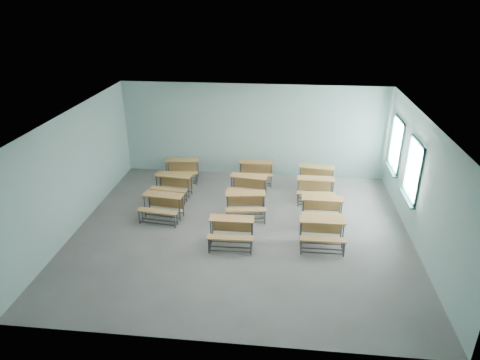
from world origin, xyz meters
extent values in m
cube|color=slate|center=(0.00, 0.00, -0.01)|extent=(9.00, 8.00, 0.02)
cube|color=white|center=(0.00, 0.00, 3.21)|extent=(9.00, 8.00, 0.02)
cube|color=#96BCB7|center=(0.00, 4.01, 1.60)|extent=(9.00, 0.02, 3.20)
cube|color=#96BCB7|center=(0.00, -4.01, 1.60)|extent=(9.00, 0.02, 3.20)
cube|color=#96BCB7|center=(-4.51, 0.00, 1.60)|extent=(0.02, 8.00, 3.20)
cube|color=#96BCB7|center=(4.51, 0.00, 1.60)|extent=(0.02, 8.00, 3.20)
cube|color=#17423D|center=(4.47, 2.80, 0.93)|extent=(0.06, 1.20, 0.06)
cube|color=#17423D|center=(4.47, 2.80, 2.47)|extent=(0.06, 1.20, 0.06)
cube|color=#17423D|center=(4.47, 2.23, 1.70)|extent=(0.06, 0.06, 1.60)
cube|color=#17423D|center=(4.47, 3.37, 1.70)|extent=(0.06, 0.06, 1.60)
cube|color=#17423D|center=(4.47, 2.80, 1.70)|extent=(0.04, 0.04, 1.48)
cube|color=#17423D|center=(4.47, 2.80, 1.70)|extent=(0.04, 1.08, 0.04)
cube|color=#17423D|center=(4.43, 2.80, 0.87)|extent=(0.14, 1.28, 0.04)
cube|color=white|center=(4.50, 2.80, 1.70)|extent=(0.01, 1.08, 1.48)
cube|color=#17423D|center=(4.47, 0.80, 0.93)|extent=(0.06, 1.20, 0.06)
cube|color=#17423D|center=(4.47, 0.80, 2.47)|extent=(0.06, 1.20, 0.06)
cube|color=#17423D|center=(4.47, 0.23, 1.70)|extent=(0.06, 0.06, 1.60)
cube|color=#17423D|center=(4.47, 1.37, 1.70)|extent=(0.06, 0.06, 1.60)
cube|color=#17423D|center=(4.47, 0.80, 1.70)|extent=(0.04, 0.04, 1.48)
cube|color=#17423D|center=(4.47, 0.80, 1.70)|extent=(0.04, 1.08, 0.04)
cube|color=#17423D|center=(4.43, 0.80, 0.87)|extent=(0.14, 1.28, 0.04)
cube|color=white|center=(4.50, 0.80, 1.70)|extent=(0.01, 1.08, 1.48)
cube|color=#A8763C|center=(-0.19, -0.53, 0.70)|extent=(1.15, 0.41, 0.04)
cube|color=#A8763C|center=(-0.19, -0.35, 0.41)|extent=(1.09, 0.05, 0.39)
cylinder|color=#3F4245|center=(-0.71, -0.70, 0.34)|extent=(0.04, 0.04, 0.68)
cylinder|color=#3F4245|center=(0.34, -0.67, 0.34)|extent=(0.04, 0.04, 0.68)
cylinder|color=#3F4245|center=(-0.72, -0.39, 0.34)|extent=(0.04, 0.04, 0.68)
cylinder|color=#3F4245|center=(0.33, -0.37, 0.34)|extent=(0.04, 0.04, 0.68)
cube|color=#3F4245|center=(-0.19, -0.68, 0.10)|extent=(1.05, 0.05, 0.03)
cube|color=#3F4245|center=(-0.19, -0.38, 0.10)|extent=(1.05, 0.05, 0.03)
cube|color=#A8763C|center=(-0.18, -0.99, 0.41)|extent=(1.15, 0.27, 0.03)
cylinder|color=#3F4245|center=(-0.70, -1.09, 0.20)|extent=(0.04, 0.04, 0.40)
cylinder|color=#3F4245|center=(0.35, -1.07, 0.20)|extent=(0.04, 0.04, 0.40)
cylinder|color=#3F4245|center=(-0.71, -0.91, 0.20)|extent=(0.04, 0.04, 0.40)
cylinder|color=#3F4245|center=(0.34, -0.88, 0.20)|extent=(0.04, 0.04, 0.40)
cube|color=#3F4245|center=(-0.18, -1.08, 0.08)|extent=(1.05, 0.05, 0.03)
cube|color=#3F4245|center=(-0.18, -0.90, 0.08)|extent=(1.05, 0.05, 0.03)
cube|color=#A8763C|center=(2.11, -0.36, 0.70)|extent=(1.15, 0.39, 0.04)
cube|color=#A8763C|center=(2.10, -0.19, 0.41)|extent=(1.09, 0.03, 0.39)
cylinder|color=#3F4245|center=(1.58, -0.52, 0.34)|extent=(0.03, 0.03, 0.68)
cylinder|color=#3F4245|center=(2.63, -0.51, 0.34)|extent=(0.03, 0.03, 0.68)
cylinder|color=#3F4245|center=(1.58, -0.22, 0.34)|extent=(0.03, 0.03, 0.68)
cylinder|color=#3F4245|center=(2.63, -0.21, 0.34)|extent=(0.03, 0.03, 0.68)
cube|color=#3F4245|center=(2.11, -0.52, 0.10)|extent=(1.05, 0.04, 0.03)
cube|color=#3F4245|center=(2.10, -0.21, 0.10)|extent=(1.05, 0.04, 0.03)
cube|color=#A8763C|center=(2.11, -0.82, 0.41)|extent=(1.15, 0.25, 0.03)
cylinder|color=#3F4245|center=(1.58, -0.92, 0.20)|extent=(0.03, 0.03, 0.40)
cylinder|color=#3F4245|center=(2.63, -0.91, 0.20)|extent=(0.03, 0.03, 0.40)
cylinder|color=#3F4245|center=(1.58, -0.73, 0.20)|extent=(0.03, 0.03, 0.40)
cylinder|color=#3F4245|center=(2.63, -0.73, 0.20)|extent=(0.03, 0.03, 0.40)
cube|color=#3F4245|center=(2.11, -0.91, 0.08)|extent=(1.05, 0.04, 0.03)
cube|color=#3F4245|center=(2.11, -0.73, 0.08)|extent=(1.05, 0.04, 0.03)
cube|color=#A8763C|center=(-2.30, 0.61, 0.70)|extent=(1.18, 0.51, 0.04)
cube|color=#A8763C|center=(-2.28, 0.79, 0.41)|extent=(1.08, 0.14, 0.39)
cylinder|color=#3F4245|center=(-2.84, 0.52, 0.34)|extent=(0.04, 0.04, 0.68)
cylinder|color=#3F4245|center=(-1.80, 0.40, 0.34)|extent=(0.04, 0.04, 0.68)
cylinder|color=#3F4245|center=(-2.80, 0.82, 0.34)|extent=(0.04, 0.04, 0.68)
cylinder|color=#3F4245|center=(-1.76, 0.70, 0.34)|extent=(0.04, 0.04, 0.68)
cube|color=#3F4245|center=(-2.32, 0.46, 0.10)|extent=(1.05, 0.15, 0.03)
cube|color=#3F4245|center=(-2.28, 0.76, 0.10)|extent=(1.05, 0.15, 0.03)
cube|color=#A8763C|center=(-2.35, 0.16, 0.41)|extent=(1.16, 0.37, 0.03)
cylinder|color=#3F4245|center=(-2.88, 0.13, 0.20)|extent=(0.04, 0.04, 0.40)
cylinder|color=#3F4245|center=(-1.84, 0.01, 0.20)|extent=(0.04, 0.04, 0.40)
cylinder|color=#3F4245|center=(-2.86, 0.31, 0.20)|extent=(0.04, 0.04, 0.40)
cylinder|color=#3F4245|center=(-1.82, 0.19, 0.20)|extent=(0.04, 0.04, 0.40)
cube|color=#3F4245|center=(-2.36, 0.07, 0.08)|extent=(1.05, 0.15, 0.03)
cube|color=#3F4245|center=(-2.34, 0.25, 0.08)|extent=(1.05, 0.15, 0.03)
cube|color=#A8763C|center=(0.02, 0.95, 0.70)|extent=(1.19, 0.53, 0.04)
cube|color=#A8763C|center=(0.00, 1.13, 0.41)|extent=(1.08, 0.17, 0.39)
cylinder|color=#3F4245|center=(-0.48, 0.73, 0.34)|extent=(0.04, 0.04, 0.68)
cylinder|color=#3F4245|center=(0.56, 0.87, 0.34)|extent=(0.04, 0.04, 0.68)
cylinder|color=#3F4245|center=(-0.52, 1.03, 0.34)|extent=(0.04, 0.04, 0.68)
cylinder|color=#3F4245|center=(0.52, 1.18, 0.34)|extent=(0.04, 0.04, 0.68)
cube|color=#3F4245|center=(0.04, 0.80, 0.10)|extent=(1.04, 0.17, 0.03)
cube|color=#3F4245|center=(0.00, 1.11, 0.10)|extent=(1.04, 0.17, 0.03)
cube|color=#A8763C|center=(0.09, 0.50, 0.41)|extent=(1.17, 0.39, 0.03)
cylinder|color=#3F4245|center=(-0.42, 0.34, 0.20)|extent=(0.04, 0.04, 0.40)
cylinder|color=#3F4245|center=(0.62, 0.48, 0.20)|extent=(0.04, 0.04, 0.40)
cylinder|color=#3F4245|center=(-0.45, 0.52, 0.20)|extent=(0.04, 0.04, 0.40)
cylinder|color=#3F4245|center=(0.59, 0.66, 0.20)|extent=(0.04, 0.04, 0.40)
cube|color=#3F4245|center=(0.10, 0.41, 0.08)|extent=(1.04, 0.17, 0.03)
cube|color=#3F4245|center=(0.07, 0.59, 0.08)|extent=(1.04, 0.17, 0.03)
cube|color=#A8763C|center=(2.20, 0.88, 0.70)|extent=(1.15, 0.39, 0.04)
cube|color=#A8763C|center=(2.20, 1.06, 0.41)|extent=(1.09, 0.03, 0.39)
cylinder|color=#3F4245|center=(1.67, 0.73, 0.34)|extent=(0.03, 0.03, 0.68)
cylinder|color=#3F4245|center=(2.72, 0.72, 0.34)|extent=(0.03, 0.03, 0.68)
cylinder|color=#3F4245|center=(1.67, 1.04, 0.34)|extent=(0.03, 0.03, 0.68)
cylinder|color=#3F4245|center=(2.72, 1.03, 0.34)|extent=(0.03, 0.03, 0.68)
cube|color=#3F4245|center=(2.19, 0.73, 0.10)|extent=(1.05, 0.04, 0.03)
cube|color=#3F4245|center=(2.20, 1.03, 0.10)|extent=(1.05, 0.04, 0.03)
cube|color=#A8763C|center=(2.19, 0.42, 0.41)|extent=(1.15, 0.25, 0.03)
cylinder|color=#3F4245|center=(1.66, 0.34, 0.20)|extent=(0.03, 0.03, 0.40)
cylinder|color=#3F4245|center=(2.71, 0.33, 0.20)|extent=(0.03, 0.03, 0.40)
cylinder|color=#3F4245|center=(1.67, 0.52, 0.20)|extent=(0.03, 0.03, 0.40)
cylinder|color=#3F4245|center=(2.72, 0.51, 0.20)|extent=(0.03, 0.03, 0.40)
cube|color=#3F4245|center=(2.19, 0.33, 0.08)|extent=(1.05, 0.04, 0.03)
cube|color=#3F4245|center=(2.19, 0.51, 0.08)|extent=(1.05, 0.04, 0.03)
cube|color=#A8763C|center=(-2.35, 2.01, 0.70)|extent=(1.18, 0.51, 0.04)
cube|color=#A8763C|center=(-2.33, 2.19, 0.41)|extent=(1.08, 0.15, 0.39)
cylinder|color=#3F4245|center=(-2.89, 1.92, 0.34)|extent=(0.04, 0.04, 0.68)
cylinder|color=#3F4245|center=(-1.85, 1.80, 0.34)|extent=(0.04, 0.04, 0.68)
cylinder|color=#3F4245|center=(-2.85, 2.23, 0.34)|extent=(0.04, 0.04, 0.68)
cylinder|color=#3F4245|center=(-1.81, 2.11, 0.34)|extent=(0.04, 0.04, 0.68)
cube|color=#3F4245|center=(-2.37, 1.86, 0.10)|extent=(1.05, 0.15, 0.03)
cube|color=#3F4245|center=(-2.33, 2.17, 0.10)|extent=(1.05, 0.15, 0.03)
cube|color=#A8763C|center=(-2.40, 1.56, 0.41)|extent=(1.16, 0.37, 0.03)
cylinder|color=#3F4245|center=(-2.93, 1.53, 0.20)|extent=(0.04, 0.04, 0.40)
cylinder|color=#3F4245|center=(-1.89, 1.41, 0.20)|extent=(0.04, 0.04, 0.40)
cylinder|color=#3F4245|center=(-2.91, 1.71, 0.20)|extent=(0.04, 0.04, 0.40)
cylinder|color=#3F4245|center=(-1.87, 1.59, 0.20)|extent=(0.04, 0.04, 0.40)
cube|color=#3F4245|center=(-2.41, 1.47, 0.08)|extent=(1.05, 0.15, 0.03)
cube|color=#3F4245|center=(-2.39, 1.65, 0.08)|extent=(1.05, 0.15, 0.03)
cube|color=#A8763C|center=(0.01, 2.17, 0.70)|extent=(1.19, 0.54, 0.04)
cube|color=#A8763C|center=(0.03, 2.35, 0.41)|extent=(1.08, 0.17, 0.39)
cylinder|color=#3F4245|center=(-0.53, 2.09, 0.34)|extent=(0.04, 0.04, 0.68)
cylinder|color=#3F4245|center=(0.51, 1.95, 0.34)|extent=(0.04, 0.04, 0.68)
cylinder|color=#3F4245|center=(-0.49, 2.40, 0.34)|extent=(0.04, 0.04, 0.68)
cylinder|color=#3F4245|center=(0.55, 2.25, 0.34)|extent=(0.04, 0.04, 0.68)
cube|color=#3F4245|center=(-0.01, 2.02, 0.10)|extent=(1.04, 0.17, 0.03)
cube|color=#3F4245|center=(0.03, 2.32, 0.10)|extent=(1.04, 0.17, 0.03)
cube|color=#A8763C|center=(-0.05, 1.72, 0.41)|extent=(1.17, 0.39, 0.03)
cylinder|color=#3F4245|center=(-0.58, 1.70, 0.20)|extent=(0.04, 0.04, 0.40)
cylinder|color=#3F4245|center=(0.45, 1.56, 0.20)|extent=(0.04, 0.04, 0.40)
cylinder|color=#3F4245|center=(-0.56, 1.88, 0.20)|extent=(0.04, 0.04, 0.40)
cylinder|color=#3F4245|center=(0.48, 1.74, 0.20)|extent=(0.04, 0.04, 0.40)
cube|color=#3F4245|center=(-0.07, 1.63, 0.08)|extent=(1.04, 0.17, 0.03)
cube|color=#3F4245|center=(-0.04, 1.81, 0.08)|extent=(1.04, 0.17, 0.03)
cube|color=#A8763C|center=(2.08, 2.21, 0.70)|extent=(1.15, 0.39, 0.04)
cube|color=#A8763C|center=(2.08, 2.39, 0.41)|extent=(1.09, 0.03, 0.39)
cylinder|color=#3F4245|center=(1.56, 2.06, 0.34)|extent=(0.03, 0.03, 0.68)
cylinder|color=#3F4245|center=(2.61, 2.06, 0.34)|extent=(0.03, 0.03, 0.68)
cylinder|color=#3F4245|center=(1.56, 2.36, 0.34)|extent=(0.03, 0.03, 0.68)
cylinder|color=#3F4245|center=(2.61, 2.37, 0.34)|extent=(0.03, 0.03, 0.68)
cube|color=#3F4245|center=(2.08, 2.06, 0.10)|extent=(1.05, 0.03, 0.03)
cube|color=#3F4245|center=(2.08, 2.37, 0.10)|extent=(1.05, 0.03, 0.03)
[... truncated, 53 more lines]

